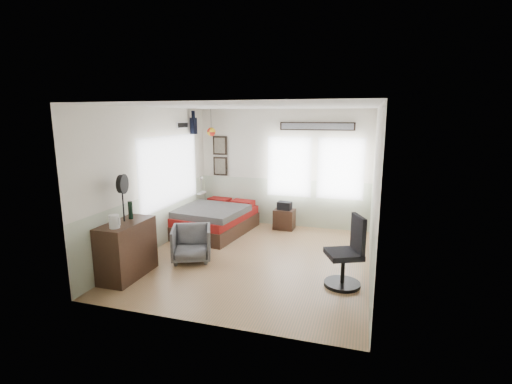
# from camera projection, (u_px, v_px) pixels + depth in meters

# --- Properties ---
(ground_plane) EXTENTS (4.00, 4.50, 0.01)m
(ground_plane) POSITION_uv_depth(u_px,v_px,m) (255.00, 259.00, 6.72)
(ground_plane) COLOR #927751
(room_shell) EXTENTS (4.02, 4.52, 2.71)m
(room_shell) POSITION_uv_depth(u_px,v_px,m) (254.00, 169.00, 6.60)
(room_shell) COLOR beige
(room_shell) RESTS_ON ground_plane
(wall_decor) EXTENTS (3.55, 1.32, 1.44)m
(wall_decor) POSITION_uv_depth(u_px,v_px,m) (234.00, 136.00, 8.45)
(wall_decor) COLOR black
(wall_decor) RESTS_ON room_shell
(bed) EXTENTS (1.55, 2.04, 0.60)m
(bed) POSITION_uv_depth(u_px,v_px,m) (215.00, 220.00, 8.19)
(bed) COLOR #361F15
(bed) RESTS_ON ground_plane
(dresser) EXTENTS (0.48, 1.00, 0.90)m
(dresser) POSITION_uv_depth(u_px,v_px,m) (127.00, 249.00, 5.90)
(dresser) COLOR #361F15
(dresser) RESTS_ON ground_plane
(armchair) EXTENTS (0.88, 0.89, 0.62)m
(armchair) POSITION_uv_depth(u_px,v_px,m) (191.00, 243.00, 6.59)
(armchair) COLOR slate
(armchair) RESTS_ON ground_plane
(nightstand) EXTENTS (0.47, 0.38, 0.45)m
(nightstand) POSITION_uv_depth(u_px,v_px,m) (284.00, 219.00, 8.46)
(nightstand) COLOR #361F15
(nightstand) RESTS_ON ground_plane
(task_chair) EXTENTS (0.64, 0.64, 1.10)m
(task_chair) POSITION_uv_depth(u_px,v_px,m) (347.00, 258.00, 5.57)
(task_chair) COLOR black
(task_chair) RESTS_ON ground_plane
(kettle) EXTENTS (0.18, 0.15, 0.20)m
(kettle) POSITION_uv_depth(u_px,v_px,m) (114.00, 221.00, 5.50)
(kettle) COLOR silver
(kettle) RESTS_ON dresser
(bottle) EXTENTS (0.07, 0.07, 0.29)m
(bottle) POSITION_uv_depth(u_px,v_px,m) (130.00, 210.00, 5.98)
(bottle) COLOR black
(bottle) RESTS_ON dresser
(stand_fan) EXTENTS (0.14, 0.31, 0.76)m
(stand_fan) POSITION_uv_depth(u_px,v_px,m) (122.00, 185.00, 5.75)
(stand_fan) COLOR black
(stand_fan) RESTS_ON dresser
(black_bag) EXTENTS (0.33, 0.24, 0.18)m
(black_bag) POSITION_uv_depth(u_px,v_px,m) (285.00, 206.00, 8.40)
(black_bag) COLOR black
(black_bag) RESTS_ON nightstand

